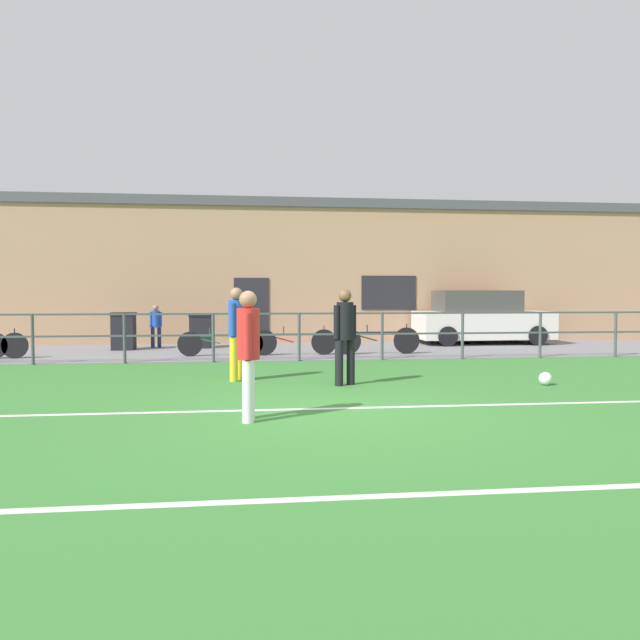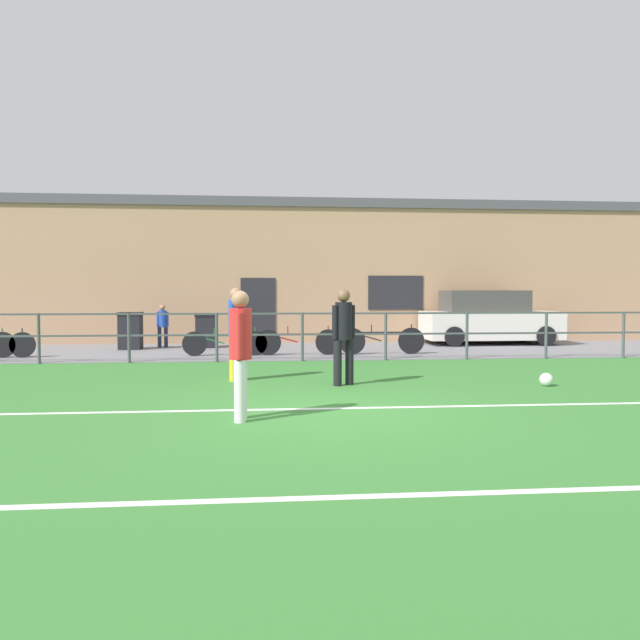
{
  "view_description": "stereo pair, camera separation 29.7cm",
  "coord_description": "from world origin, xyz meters",
  "views": [
    {
      "loc": [
        -1.12,
        -7.83,
        1.59
      ],
      "look_at": [
        0.17,
        3.2,
        1.1
      ],
      "focal_mm": 33.07,
      "sensor_mm": 36.0,
      "label": 1
    },
    {
      "loc": [
        -0.83,
        -7.86,
        1.59
      ],
      "look_at": [
        0.17,
        3.2,
        1.1
      ],
      "focal_mm": 33.07,
      "sensor_mm": 36.0,
      "label": 2
    }
  ],
  "objects": [
    {
      "name": "ground",
      "position": [
        0.0,
        0.0,
        -0.02
      ],
      "size": [
        60.0,
        44.0,
        0.04
      ],
      "primitive_type": "cube",
      "color": "#387A33"
    },
    {
      "name": "parked_car_red",
      "position": [
        6.08,
        10.0,
        0.81
      ],
      "size": [
        4.17,
        1.77,
        1.68
      ],
      "color": "silver",
      "rests_on": "pavement_strip"
    },
    {
      "name": "clubhouse_facade",
      "position": [
        0.0,
        12.2,
        2.34
      ],
      "size": [
        28.0,
        2.56,
        4.67
      ],
      "color": "tan",
      "rests_on": "ground"
    },
    {
      "name": "player_striker",
      "position": [
        -1.39,
        3.02,
        0.97
      ],
      "size": [
        0.3,
        0.43,
        1.71
      ],
      "rotation": [
        0.0,
        0.0,
        1.14
      ],
      "color": "gold",
      "rests_on": "ground"
    },
    {
      "name": "spectator_child",
      "position": [
        -3.89,
        9.76,
        0.73
      ],
      "size": [
        0.34,
        0.22,
        1.25
      ],
      "rotation": [
        0.0,
        0.0,
        3.37
      ],
      "color": "#232D4C",
      "rests_on": "pavement_strip"
    },
    {
      "name": "player_goalkeeper",
      "position": [
        0.5,
        2.25,
        0.95
      ],
      "size": [
        0.42,
        0.29,
        1.67
      ],
      "rotation": [
        0.0,
        0.0,
        3.6
      ],
      "color": "black",
      "rests_on": "ground"
    },
    {
      "name": "perimeter_fence",
      "position": [
        0.0,
        6.0,
        0.75
      ],
      "size": [
        36.07,
        0.07,
        1.15
      ],
      "color": "#474C51",
      "rests_on": "ground"
    },
    {
      "name": "field_line_hash",
      "position": [
        0.0,
        -3.36,
        0.0
      ],
      "size": [
        36.0,
        0.11,
        0.0
      ],
      "primitive_type": "cube",
      "color": "white",
      "rests_on": "ground"
    },
    {
      "name": "bicycle_parked_2",
      "position": [
        -1.9,
        7.2,
        0.35
      ],
      "size": [
        2.15,
        0.04,
        0.72
      ],
      "color": "black",
      "rests_on": "pavement_strip"
    },
    {
      "name": "soccer_ball_match",
      "position": [
        3.97,
        1.84,
        0.11
      ],
      "size": [
        0.23,
        0.23,
        0.23
      ],
      "primitive_type": "sphere",
      "color": "white",
      "rests_on": "ground"
    },
    {
      "name": "player_winger",
      "position": [
        -1.16,
        -0.45,
        0.93
      ],
      "size": [
        0.29,
        0.45,
        1.63
      ],
      "rotation": [
        0.0,
        0.0,
        4.66
      ],
      "color": "white",
      "rests_on": "ground"
    },
    {
      "name": "trash_bin_0",
      "position": [
        -4.69,
        9.2,
        0.55
      ],
      "size": [
        0.64,
        0.54,
        1.05
      ],
      "color": "black",
      "rests_on": "pavement_strip"
    },
    {
      "name": "field_line_touchline",
      "position": [
        0.0,
        0.2,
        0.0
      ],
      "size": [
        36.0,
        0.11,
        0.0
      ],
      "primitive_type": "cube",
      "color": "white",
      "rests_on": "ground"
    },
    {
      "name": "bicycle_parked_4",
      "position": [
        -0.03,
        7.2,
        0.36
      ],
      "size": [
        2.2,
        0.04,
        0.75
      ],
      "color": "black",
      "rests_on": "pavement_strip"
    },
    {
      "name": "trash_bin_1",
      "position": [
        -2.59,
        9.56,
        0.52
      ],
      "size": [
        0.64,
        0.54,
        1.0
      ],
      "color": "black",
      "rests_on": "pavement_strip"
    },
    {
      "name": "bicycle_parked_1",
      "position": [
        2.14,
        7.2,
        0.38
      ],
      "size": [
        2.25,
        0.04,
        0.78
      ],
      "color": "black",
      "rests_on": "pavement_strip"
    },
    {
      "name": "pavement_strip",
      "position": [
        0.0,
        8.5,
        0.01
      ],
      "size": [
        48.0,
        5.0,
        0.02
      ],
      "primitive_type": "cube",
      "color": "slate",
      "rests_on": "ground"
    }
  ]
}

